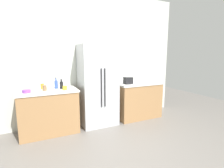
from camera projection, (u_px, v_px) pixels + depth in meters
The scene contains 12 objects.
ground_plane at pixel (119, 155), 2.83m from camera, with size 9.92×9.92×0.00m, color slate.
kitchen_back_panel at pixel (85, 58), 4.14m from camera, with size 4.96×0.10×3.07m, color silver.
counter_left at pixel (49, 111), 3.60m from camera, with size 1.17×0.66×0.91m.
counter_right at pixel (137, 100), 4.52m from camera, with size 1.16×0.66×0.91m.
refrigerator at pixel (98, 85), 3.98m from camera, with size 0.81×0.64×1.85m.
toaster at pixel (128, 81), 4.23m from camera, with size 0.20×0.15×0.16m, color black.
bottle_a at pixel (61, 85), 3.64m from camera, with size 0.07×0.07×0.21m.
bottle_b at pixel (56, 84), 3.66m from camera, with size 0.07×0.07×0.23m.
cup_a at pixel (65, 88), 3.52m from camera, with size 0.09×0.09×0.09m, color yellow.
cup_b at pixel (45, 88), 3.45m from camera, with size 0.08×0.08×0.11m, color brown.
cup_c at pixel (42, 86), 3.63m from camera, with size 0.07×0.07×0.11m, color orange.
bowl_a at pixel (26, 91), 3.26m from camera, with size 0.15×0.15×0.06m, color purple.
Camera 1 is at (-1.22, -2.29, 1.63)m, focal length 27.83 mm.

